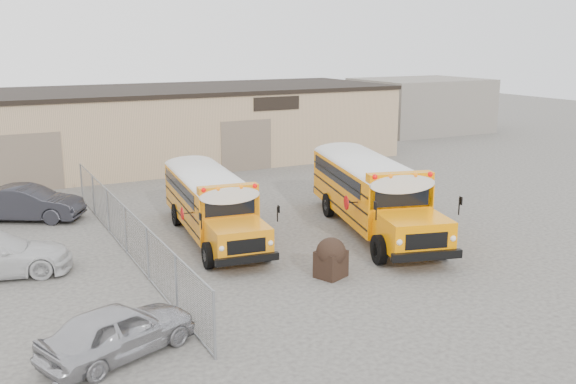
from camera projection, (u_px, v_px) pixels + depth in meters
name	position (u px, v px, depth m)	size (l,w,h in m)	color
ground	(311.00, 253.00, 23.46)	(120.00, 120.00, 0.00)	#43403D
warehouse	(156.00, 125.00, 40.21)	(30.20, 10.20, 4.67)	tan
chainlink_fence	(126.00, 230.00, 23.18)	(0.07, 18.07, 1.81)	gray
distant_building_right	(420.00, 105.00, 54.39)	(10.00, 8.00, 4.40)	gray
school_bus_left	(183.00, 172.00, 30.19)	(3.29, 9.16, 2.62)	orange
school_bus_right	(329.00, 160.00, 31.99)	(4.94, 10.46, 2.97)	#FF8C00
tarp_bundle	(331.00, 257.00, 20.90)	(1.13, 1.08, 1.34)	black
car_silver	(118.00, 331.00, 15.64)	(1.59, 3.94, 1.34)	#B1B1B6
car_dark	(27.00, 203.00, 27.49)	(1.61, 4.60, 1.52)	black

